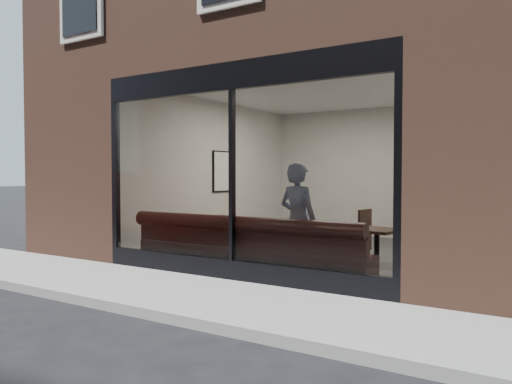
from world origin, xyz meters
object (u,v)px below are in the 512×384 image
Objects in this scene: cafe_table_left at (221,218)px; cafe_chair_right at (355,248)px; cafe_table_right at (377,230)px; person at (298,221)px; banquette at (247,261)px.

cafe_table_left is 1.52× the size of cafe_chair_right.
cafe_chair_right is (2.37, 0.81, -0.50)m from cafe_table_left.
cafe_table_left is at bearing 27.35° from cafe_chair_right.
cafe_chair_right is (-0.83, 1.30, -0.50)m from cafe_table_right.
banquette is at bearing 25.95° from person.
person is 2.39m from cafe_table_left.
cafe_table_left is at bearing 138.70° from banquette.
cafe_chair_right is (0.21, 1.82, -0.63)m from person.
cafe_table_right is (1.81, 0.73, 0.52)m from banquette.
cafe_table_right reaches higher than cafe_chair_right.
person reaches higher than cafe_chair_right.
banquette is 9.32× the size of cafe_chair_right.
cafe_table_right is 1.54× the size of cafe_chair_right.
banquette is at bearing -41.30° from cafe_table_left.
cafe_table_left reaches higher than cafe_chair_right.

